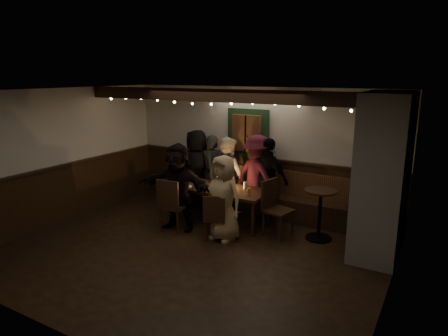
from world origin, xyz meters
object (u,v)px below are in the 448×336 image
Objects in this scene: high_top at (320,208)px; person_g at (223,198)px; chair_near_right at (215,215)px; person_f at (178,187)px; chair_near_left at (171,202)px; chair_end at (274,204)px; person_a at (197,168)px; person_b at (212,171)px; person_d at (258,176)px; person_e at (268,179)px; dining_table at (219,191)px; person_c at (228,175)px.

person_g reaches higher than high_top.
person_g reaches higher than chair_near_right.
chair_near_left is at bearing -97.98° from person_f.
person_a is at bearing 162.01° from chair_end.
person_b is 1.10m from person_d.
person_e is (1.25, 1.53, 0.25)m from chair_near_left.
chair_near_left is at bearing -119.65° from dining_table.
person_d reaches higher than person_g.
dining_table is 1.19× the size of person_e.
chair_end is 0.60× the size of person_d.
person_g is (1.11, -1.42, -0.04)m from person_b.
chair_near_right is 0.53× the size of person_b.
person_e is at bearing 161.05° from person_b.
person_g reaches higher than chair_near_left.
person_a is at bearing 20.45° from person_d.
person_c is (-0.58, 1.49, 0.33)m from chair_near_right.
high_top is at bearing 175.27° from person_e.
person_e is (0.92, 0.01, 0.02)m from person_c.
chair_near_right is 1.57m from person_e.
person_c is at bearing 111.20° from chair_near_right.
person_f is 1.00m from person_g.
person_a is at bearing 145.48° from dining_table.
chair_end is at bearing 139.19° from person_e.
chair_near_right is at bearing 1.77° from chair_near_left.
chair_near_right is at bearing 94.84° from person_e.
chair_end is 0.63× the size of person_b.
dining_table is at bearing 177.96° from chair_end.
person_c is (-1.34, 0.68, 0.23)m from chair_end.
person_g is at bearing 56.89° from chair_near_right.
chair_near_left is 0.61× the size of person_e.
person_c reaches higher than chair_near_left.
chair_near_right is 1.89m from person_b.
chair_near_left is 2.67m from high_top.
person_d reaches higher than chair_near_left.
person_c reaches higher than dining_table.
person_a reaches higher than high_top.
dining_table is 1.16× the size of person_a.
high_top reaches higher than dining_table.
high_top is at bearing 32.88° from chair_near_right.
person_g is at bearing -5.85° from person_f.
person_e is at bearing 42.75° from person_f.
person_c is at bearing 18.34° from person_e.
person_a reaches higher than person_e.
high_top is 0.55× the size of person_f.
person_e reaches higher than high_top.
high_top is (2.46, 1.03, 0.00)m from chair_near_left.
chair_near_left is 0.63× the size of person_c.
person_d is at bearing 132.81° from chair_end.
person_d reaches higher than person_b.
person_a is 1.11× the size of person_g.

